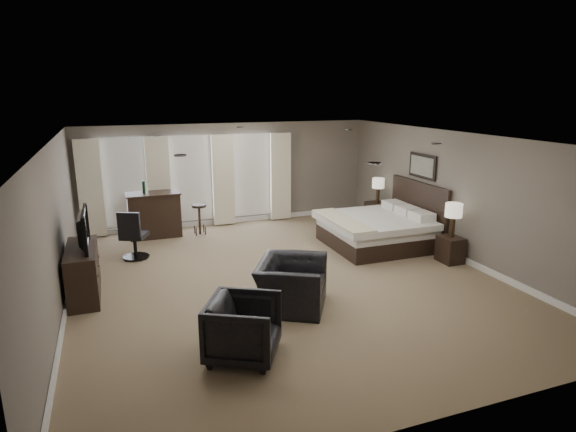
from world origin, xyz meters
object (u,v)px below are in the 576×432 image
object	(u,v)px
bed	(376,216)
lamp_near	(453,220)
armchair_far	(243,326)
bar_counter	(154,215)
tv	(80,244)
armchair_near	(292,276)
dresser	(83,272)
bar_stool_left	(159,223)
desk_chair	(134,234)
nightstand_far	(377,214)
bar_stool_right	(200,219)
lamp_far	(378,191)
nightstand_near	(450,249)

from	to	relation	value
bed	lamp_near	world-z (taller)	bed
armchair_far	bar_counter	distance (m)	6.01
tv	armchair_near	distance (m)	3.56
bar_counter	tv	bearing A→B (deg)	-114.95
dresser	bar_stool_left	xyz separation A→B (m)	(1.55, 3.05, -0.07)
desk_chair	lamp_near	bearing A→B (deg)	-177.80
nightstand_far	tv	size ratio (longest dim) A/B	0.55
dresser	tv	world-z (taller)	tv
armchair_far	bar_counter	world-z (taller)	bar_counter
armchair_near	armchair_far	xyz separation A→B (m)	(-1.13, -1.22, -0.07)
bar_counter	bar_stool_right	bearing A→B (deg)	-10.88
nightstand_far	lamp_far	distance (m)	0.62
nightstand_far	bar_stool_right	world-z (taller)	bar_stool_right
nightstand_far	dresser	distance (m)	7.24
lamp_near	bar_counter	xyz separation A→B (m)	(-5.45, 3.93, -0.34)
tv	desk_chair	distance (m)	1.97
bed	bar_stool_left	bearing A→B (deg)	152.07
nightstand_near	dresser	size ratio (longest dim) A/B	0.36
nightstand_near	bar_counter	xyz separation A→B (m)	(-5.45, 3.93, 0.27)
bar_stool_left	dresser	bearing A→B (deg)	-116.91
bar_counter	desk_chair	bearing A→B (deg)	-110.43
bed	bar_stool_left	xyz separation A→B (m)	(-4.48, 2.38, -0.34)
bar_counter	bar_stool_left	bearing A→B (deg)	-52.80
armchair_near	desk_chair	distance (m)	3.98
armchair_far	bar_counter	xyz separation A→B (m)	(-0.55, 5.98, 0.09)
tv	nightstand_near	bearing A→B (deg)	-96.42
bed	lamp_far	size ratio (longest dim) A/B	3.43
tv	lamp_near	bearing A→B (deg)	-96.42
lamp_near	bar_counter	distance (m)	6.73
bar_stool_left	nightstand_near	bearing A→B (deg)	-35.46
bed	nightstand_near	distance (m)	1.76
desk_chair	bar_counter	bearing A→B (deg)	-85.86
tv	bar_stool_right	world-z (taller)	tv
nightstand_near	tv	size ratio (longest dim) A/B	0.48
armchair_far	armchair_near	bearing A→B (deg)	-13.84
bar_stool_right	tv	bearing A→B (deg)	-130.20
bed	armchair_near	bearing A→B (deg)	-141.67
nightstand_far	bar_stool_right	size ratio (longest dim) A/B	0.82
armchair_near	desk_chair	bearing A→B (deg)	63.92
tv	bar_counter	distance (m)	3.50
nightstand_far	bar_stool_right	xyz separation A→B (m)	(-4.42, 0.83, 0.07)
armchair_far	bar_counter	bearing A→B (deg)	34.17
nightstand_near	bar_stool_right	size ratio (longest dim) A/B	0.71
nightstand_far	tv	distance (m)	7.27
bed	nightstand_far	distance (m)	1.75
nightstand_near	bar_counter	world-z (taller)	bar_counter
bed	nightstand_near	world-z (taller)	bed
dresser	bar_stool_right	size ratio (longest dim) A/B	1.99
nightstand_far	lamp_near	distance (m)	2.96
bed	dresser	world-z (taller)	bed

